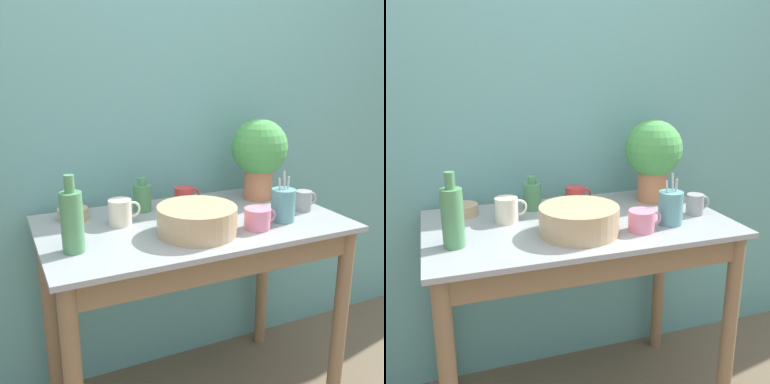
# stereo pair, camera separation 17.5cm
# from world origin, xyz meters

# --- Properties ---
(wall_back) EXTENTS (6.00, 0.05, 2.40)m
(wall_back) POSITION_xyz_m (0.00, 0.74, 1.20)
(wall_back) COLOR #609E9E
(wall_back) RESTS_ON ground_plane
(counter_table) EXTENTS (1.19, 0.68, 0.88)m
(counter_table) POSITION_xyz_m (0.00, 0.32, 0.69)
(counter_table) COLOR #846647
(counter_table) RESTS_ON ground_plane
(potted_plant) EXTENTS (0.26, 0.26, 0.37)m
(potted_plant) POSITION_xyz_m (0.41, 0.50, 1.10)
(potted_plant) COLOR #B7704C
(potted_plant) RESTS_ON counter_table
(bowl_wash_large) EXTENTS (0.29, 0.29, 0.10)m
(bowl_wash_large) POSITION_xyz_m (-0.04, 0.21, 0.93)
(bowl_wash_large) COLOR tan
(bowl_wash_large) RESTS_ON counter_table
(bottle_tall) EXTENTS (0.07, 0.07, 0.26)m
(bottle_tall) POSITION_xyz_m (-0.48, 0.23, 0.99)
(bottle_tall) COLOR #4C8C59
(bottle_tall) RESTS_ON counter_table
(bottle_short) EXTENTS (0.08, 0.08, 0.15)m
(bottle_short) POSITION_xyz_m (-0.14, 0.55, 0.94)
(bottle_short) COLOR #4C8C59
(bottle_short) RESTS_ON counter_table
(mug_pink) EXTENTS (0.13, 0.10, 0.08)m
(mug_pink) POSITION_xyz_m (0.19, 0.16, 0.92)
(mug_pink) COLOR pink
(mug_pink) RESTS_ON counter_table
(mug_red) EXTENTS (0.12, 0.09, 0.08)m
(mug_red) POSITION_xyz_m (0.06, 0.54, 0.92)
(mug_red) COLOR #C63838
(mug_red) RESTS_ON counter_table
(mug_cream) EXTENTS (0.13, 0.09, 0.10)m
(mug_cream) POSITION_xyz_m (-0.27, 0.42, 0.93)
(mug_cream) COLOR beige
(mug_cream) RESTS_ON counter_table
(mug_grey) EXTENTS (0.10, 0.07, 0.09)m
(mug_grey) POSITION_xyz_m (0.49, 0.27, 0.92)
(mug_grey) COLOR gray
(mug_grey) RESTS_ON counter_table
(bowl_small_tan) EXTENTS (0.12, 0.12, 0.05)m
(bowl_small_tan) POSITION_xyz_m (-0.43, 0.56, 0.90)
(bowl_small_tan) COLOR tan
(bowl_small_tan) RESTS_ON counter_table
(utensil_cup) EXTENTS (0.09, 0.09, 0.20)m
(utensil_cup) POSITION_xyz_m (0.33, 0.19, 0.94)
(utensil_cup) COLOR #569399
(utensil_cup) RESTS_ON counter_table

